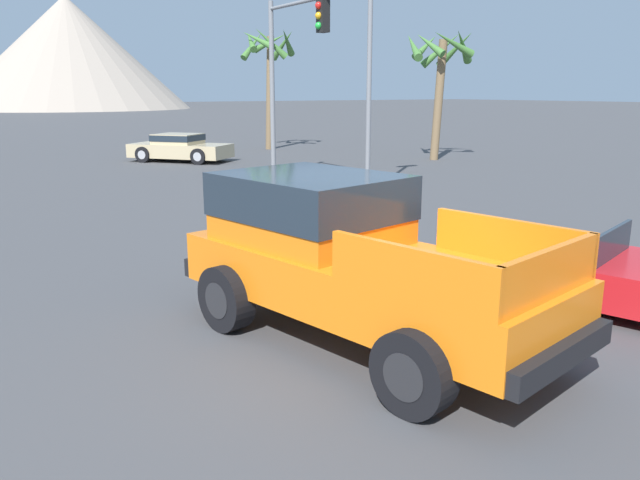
{
  "coord_description": "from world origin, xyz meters",
  "views": [
    {
      "loc": [
        -4.34,
        -6.16,
        2.97
      ],
      "look_at": [
        -0.06,
        0.51,
        1.07
      ],
      "focal_mm": 35.0,
      "sensor_mm": 36.0,
      "label": 1
    }
  ],
  "objects_px": {
    "parked_car_tan": "(180,147)",
    "street_lamp_post": "(370,34)",
    "traffic_light_main": "(292,56)",
    "palm_tree_tall": "(440,62)",
    "orange_pickup_truck": "(343,248)",
    "palm_tree_short": "(269,58)"
  },
  "relations": [
    {
      "from": "orange_pickup_truck",
      "to": "palm_tree_tall",
      "type": "distance_m",
      "value": 21.04
    },
    {
      "from": "parked_car_tan",
      "to": "street_lamp_post",
      "type": "xyz_separation_m",
      "value": [
        1.48,
        -11.42,
        3.91
      ]
    },
    {
      "from": "traffic_light_main",
      "to": "palm_tree_tall",
      "type": "distance_m",
      "value": 9.61
    },
    {
      "from": "street_lamp_post",
      "to": "orange_pickup_truck",
      "type": "bearing_deg",
      "value": -128.53
    },
    {
      "from": "traffic_light_main",
      "to": "palm_tree_tall",
      "type": "height_order",
      "value": "traffic_light_main"
    },
    {
      "from": "street_lamp_post",
      "to": "palm_tree_short",
      "type": "relative_size",
      "value": 1.24
    },
    {
      "from": "traffic_light_main",
      "to": "street_lamp_post",
      "type": "distance_m",
      "value": 3.03
    },
    {
      "from": "palm_tree_tall",
      "to": "orange_pickup_truck",
      "type": "bearing_deg",
      "value": -136.16
    },
    {
      "from": "palm_tree_short",
      "to": "parked_car_tan",
      "type": "bearing_deg",
      "value": -153.51
    },
    {
      "from": "traffic_light_main",
      "to": "palm_tree_short",
      "type": "distance_m",
      "value": 12.73
    },
    {
      "from": "orange_pickup_truck",
      "to": "palm_tree_tall",
      "type": "bearing_deg",
      "value": 32.68
    },
    {
      "from": "parked_car_tan",
      "to": "palm_tree_tall",
      "type": "xyz_separation_m",
      "value": [
        9.75,
        -5.47,
        3.57
      ]
    },
    {
      "from": "parked_car_tan",
      "to": "traffic_light_main",
      "type": "xyz_separation_m",
      "value": [
        0.64,
        -8.55,
        3.42
      ]
    },
    {
      "from": "parked_car_tan",
      "to": "palm_tree_tall",
      "type": "distance_m",
      "value": 11.73
    },
    {
      "from": "traffic_light_main",
      "to": "palm_tree_short",
      "type": "height_order",
      "value": "palm_tree_short"
    },
    {
      "from": "orange_pickup_truck",
      "to": "traffic_light_main",
      "type": "xyz_separation_m",
      "value": [
        5.9,
        11.33,
        2.92
      ]
    },
    {
      "from": "orange_pickup_truck",
      "to": "traffic_light_main",
      "type": "height_order",
      "value": "traffic_light_main"
    },
    {
      "from": "street_lamp_post",
      "to": "palm_tree_tall",
      "type": "height_order",
      "value": "street_lamp_post"
    },
    {
      "from": "orange_pickup_truck",
      "to": "traffic_light_main",
      "type": "distance_m",
      "value": 13.11
    },
    {
      "from": "parked_car_tan",
      "to": "traffic_light_main",
      "type": "relative_size",
      "value": 0.76
    },
    {
      "from": "street_lamp_post",
      "to": "traffic_light_main",
      "type": "bearing_deg",
      "value": 106.35
    },
    {
      "from": "parked_car_tan",
      "to": "street_lamp_post",
      "type": "bearing_deg",
      "value": 57.96
    }
  ]
}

